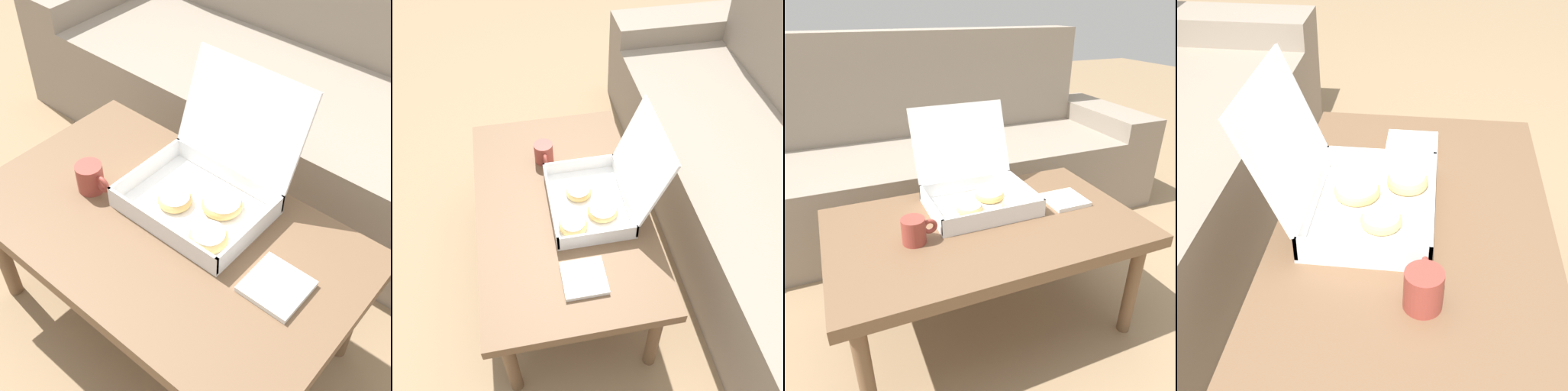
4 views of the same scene
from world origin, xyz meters
The scene contains 6 objects.
ground_plane centered at (0.00, 0.00, 0.00)m, with size 12.00×12.00×0.00m, color #937756.
couch centered at (0.00, 0.80, 0.31)m, with size 2.53×0.77×0.95m.
coffee_table centered at (0.00, -0.12, 0.38)m, with size 1.01×0.60×0.42m.
pastry_box centered at (0.04, 0.01, 0.48)m, with size 0.36×0.38×0.32m.
coffee_mug centered at (-0.24, -0.15, 0.46)m, with size 0.11×0.07×0.08m.
napkin_stack centered at (0.33, -0.10, 0.43)m, with size 0.14×0.14×0.01m.
Camera 1 is at (0.67, -0.78, 1.44)m, focal length 50.00 mm.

